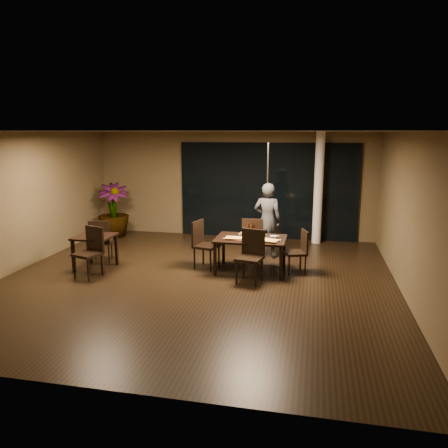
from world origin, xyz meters
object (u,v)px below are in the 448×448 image
at_px(chair_main_near, 251,253).
at_px(chair_side_far, 100,239).
at_px(bottle_c, 253,230).
at_px(chair_side_near, 91,249).
at_px(chair_main_left, 203,242).
at_px(bottle_b, 254,231).
at_px(chair_main_right, 299,249).
at_px(potted_plant, 113,210).
at_px(diner, 267,220).
at_px(chair_main_far, 253,237).
at_px(side_table, 95,241).
at_px(main_table, 251,241).
at_px(bottle_a, 249,230).

distance_m(chair_main_near, chair_side_far, 3.65).
bearing_deg(bottle_c, chair_side_near, -161.05).
relative_size(chair_main_left, bottle_b, 3.60).
xyz_separation_m(bottle_b, bottle_c, (-0.05, 0.13, 0.01)).
bearing_deg(chair_main_right, potted_plant, -131.67).
xyz_separation_m(diner, bottle_b, (-0.15, -1.19, -0.01)).
bearing_deg(chair_main_far, potted_plant, -25.09).
distance_m(side_table, chair_main_far, 3.56).
bearing_deg(chair_main_left, main_table, -79.38).
xyz_separation_m(chair_main_near, chair_side_near, (-3.33, -0.37, -0.01)).
bearing_deg(chair_main_right, chair_main_left, -107.34).
xyz_separation_m(chair_main_far, diner, (0.29, 0.44, 0.32)).
bearing_deg(bottle_b, bottle_c, 111.13).
bearing_deg(potted_plant, chair_side_near, -71.72).
distance_m(chair_side_far, potted_plant, 2.59).
distance_m(chair_main_left, diner, 1.75).
bearing_deg(chair_main_left, chair_main_far, -42.50).
distance_m(chair_side_near, diner, 4.10).
relative_size(chair_main_far, potted_plant, 0.68).
height_order(bottle_b, bottle_c, bottle_c).
distance_m(chair_main_right, potted_plant, 5.85).
relative_size(side_table, bottle_a, 2.67).
height_order(chair_main_near, chair_side_far, chair_main_near).
xyz_separation_m(diner, bottle_a, (-0.27, -1.13, -0.01)).
distance_m(chair_main_near, bottle_b, 0.69).
relative_size(chair_main_near, bottle_b, 3.60).
distance_m(main_table, bottle_a, 0.24).
bearing_deg(chair_main_left, chair_side_far, 106.97).
bearing_deg(chair_main_far, bottle_c, 93.90).
bearing_deg(chair_main_near, bottle_a, 113.79).
distance_m(chair_main_far, potted_plant, 4.60).
height_order(chair_main_far, bottle_b, chair_main_far).
bearing_deg(side_table, chair_main_far, 20.37).
distance_m(side_table, chair_main_near, 3.50).
height_order(diner, bottle_c, diner).
xyz_separation_m(main_table, potted_plant, (-4.35, 2.40, 0.10)).
height_order(chair_main_near, potted_plant, potted_plant).
bearing_deg(chair_side_far, chair_side_near, 89.30).
bearing_deg(chair_side_far, main_table, 163.84).
height_order(side_table, chair_main_left, chair_main_left).
height_order(main_table, chair_main_near, chair_main_near).
height_order(chair_main_far, chair_main_right, chair_main_far).
relative_size(bottle_a, bottle_b, 1.02).
height_order(chair_main_near, bottle_a, chair_main_near).
height_order(chair_main_right, bottle_b, bottle_b).
xyz_separation_m(bottle_a, bottle_c, (0.07, 0.07, 0.01)).
relative_size(chair_main_right, bottle_c, 2.96).
bearing_deg(chair_side_far, potted_plant, -87.69).
height_order(chair_main_right, diner, diner).
xyz_separation_m(chair_side_near, bottle_b, (3.30, 0.99, 0.31)).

